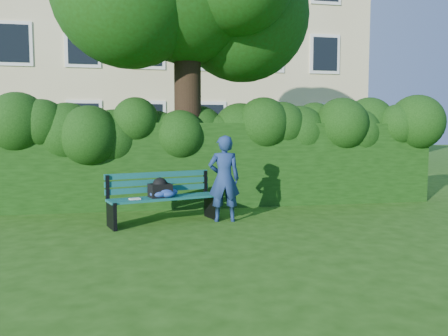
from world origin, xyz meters
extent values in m
plane|color=#204A0F|center=(0.00, 0.00, 0.00)|extent=(80.00, 80.00, 0.00)
cube|color=#C6B285|center=(0.00, 14.00, 6.00)|extent=(16.00, 8.00, 12.00)
cube|color=white|center=(-6.00, 9.98, 2.00)|extent=(1.30, 0.08, 1.60)
cube|color=black|center=(-6.00, 9.94, 2.00)|extent=(1.05, 0.04, 1.35)
cube|color=white|center=(-3.60, 9.98, 2.00)|extent=(1.30, 0.08, 1.60)
cube|color=black|center=(-3.60, 9.94, 2.00)|extent=(1.05, 0.04, 1.35)
cube|color=white|center=(-1.20, 9.98, 2.00)|extent=(1.30, 0.08, 1.60)
cube|color=black|center=(-1.20, 9.94, 2.00)|extent=(1.05, 0.04, 1.35)
cube|color=white|center=(1.20, 9.98, 2.00)|extent=(1.30, 0.08, 1.60)
cube|color=black|center=(1.20, 9.94, 2.00)|extent=(1.05, 0.04, 1.35)
cube|color=white|center=(3.60, 9.98, 2.00)|extent=(1.30, 0.08, 1.60)
cube|color=black|center=(3.60, 9.94, 2.00)|extent=(1.05, 0.04, 1.35)
cube|color=white|center=(6.00, 9.98, 2.00)|extent=(1.30, 0.08, 1.60)
cube|color=black|center=(6.00, 9.94, 2.00)|extent=(1.05, 0.04, 1.35)
cube|color=white|center=(-6.00, 9.98, 4.80)|extent=(1.30, 0.08, 1.60)
cube|color=black|center=(-6.00, 9.94, 4.80)|extent=(1.05, 0.04, 1.35)
cube|color=white|center=(-3.60, 9.98, 4.80)|extent=(1.30, 0.08, 1.60)
cube|color=black|center=(-3.60, 9.94, 4.80)|extent=(1.05, 0.04, 1.35)
cube|color=white|center=(-1.20, 9.98, 4.80)|extent=(1.30, 0.08, 1.60)
cube|color=black|center=(-1.20, 9.94, 4.80)|extent=(1.05, 0.04, 1.35)
cube|color=white|center=(1.20, 9.98, 4.80)|extent=(1.30, 0.08, 1.60)
cube|color=black|center=(1.20, 9.94, 4.80)|extent=(1.05, 0.04, 1.35)
cube|color=white|center=(3.60, 9.98, 4.80)|extent=(1.30, 0.08, 1.60)
cube|color=black|center=(3.60, 9.94, 4.80)|extent=(1.05, 0.04, 1.35)
cube|color=white|center=(6.00, 9.98, 4.80)|extent=(1.30, 0.08, 1.60)
cube|color=black|center=(6.00, 9.94, 4.80)|extent=(1.05, 0.04, 1.35)
cube|color=black|center=(0.00, 2.20, 0.90)|extent=(10.00, 1.00, 1.80)
cylinder|color=black|center=(-0.50, 2.17, 2.30)|extent=(0.57, 0.57, 4.61)
sphere|color=#1B3E0C|center=(0.80, 2.57, 4.24)|extent=(2.99, 2.99, 2.99)
cube|color=#105253|center=(-1.06, 0.26, 0.45)|extent=(1.90, 0.68, 0.04)
cube|color=#105253|center=(-1.09, 0.37, 0.45)|extent=(1.90, 0.68, 0.04)
cube|color=#105253|center=(-1.13, 0.48, 0.45)|extent=(1.90, 0.68, 0.04)
cube|color=#105253|center=(-1.16, 0.60, 0.45)|extent=(1.90, 0.68, 0.04)
cube|color=#105253|center=(-1.19, 0.68, 0.58)|extent=(1.88, 0.62, 0.10)
cube|color=#105253|center=(-1.19, 0.69, 0.71)|extent=(1.88, 0.62, 0.10)
cube|color=#105253|center=(-1.19, 0.70, 0.84)|extent=(1.88, 0.62, 0.10)
cube|color=black|center=(-2.00, 0.15, 0.22)|extent=(0.21, 0.50, 0.44)
cube|color=black|center=(-2.08, 0.40, 0.65)|extent=(0.08, 0.08, 0.45)
cube|color=black|center=(-1.98, 0.10, 0.44)|extent=(0.18, 0.42, 0.05)
cube|color=black|center=(-0.22, 0.70, 0.22)|extent=(0.21, 0.50, 0.44)
cube|color=black|center=(-0.30, 0.95, 0.65)|extent=(0.08, 0.08, 0.45)
cube|color=black|center=(-0.21, 0.66, 0.44)|extent=(0.18, 0.42, 0.05)
cube|color=white|center=(-1.61, 0.22, 0.48)|extent=(0.21, 0.18, 0.02)
cube|color=black|center=(-1.18, 0.41, 0.59)|extent=(0.44, 0.38, 0.24)
imported|color=navy|center=(-0.04, 0.39, 0.78)|extent=(0.60, 0.43, 1.55)
camera|label=1|loc=(-1.48, -7.27, 1.63)|focal=35.00mm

